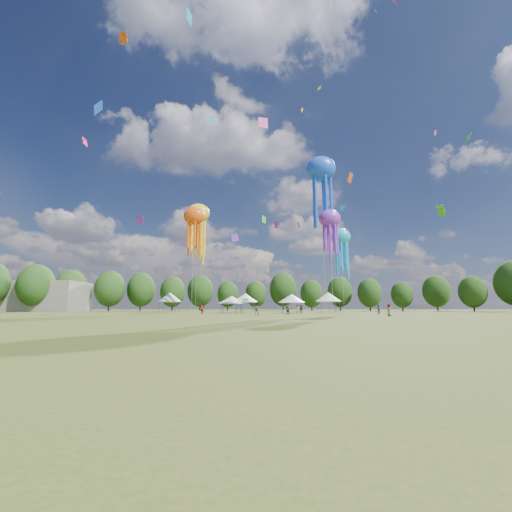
{
  "coord_description": "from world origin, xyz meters",
  "views": [
    {
      "loc": [
        -3.44,
        -15.08,
        1.2
      ],
      "look_at": [
        -3.78,
        15.0,
        6.0
      ],
      "focal_mm": 22.49,
      "sensor_mm": 36.0,
      "label": 1
    }
  ],
  "objects": [
    {
      "name": "spectators_far",
      "position": [
        2.52,
        43.81,
        0.85
      ],
      "size": [
        33.85,
        27.3,
        1.83
      ],
      "color": "gray",
      "rests_on": "ground"
    },
    {
      "name": "small_kites",
      "position": [
        1.26,
        40.94,
        29.66
      ],
      "size": [
        68.7,
        59.42,
        41.88
      ],
      "color": "#FA500F",
      "rests_on": "ground"
    },
    {
      "name": "treeline",
      "position": [
        -3.87,
        62.51,
        6.54
      ],
      "size": [
        201.57,
        95.24,
        13.43
      ],
      "color": "#38281C",
      "rests_on": "ground"
    },
    {
      "name": "festival_tents",
      "position": [
        -3.6,
        53.88,
        3.11
      ],
      "size": [
        39.25,
        9.96,
        4.41
      ],
      "color": "#47474C",
      "rests_on": "ground"
    },
    {
      "name": "hangar",
      "position": [
        -72.0,
        72.0,
        4.0
      ],
      "size": [
        40.0,
        12.0,
        8.0
      ],
      "primitive_type": "cube",
      "color": "gray",
      "rests_on": "ground"
    },
    {
      "name": "ground",
      "position": [
        0.0,
        0.0,
        0.0
      ],
      "size": [
        300.0,
        300.0,
        0.0
      ],
      "primitive_type": "plane",
      "color": "#384416",
      "rests_on": "ground"
    },
    {
      "name": "spectator_near",
      "position": [
        -3.94,
        35.38,
        0.9
      ],
      "size": [
        0.94,
        0.77,
        1.79
      ],
      "primitive_type": "imported",
      "rotation": [
        0.0,
        0.0,
        3.03
      ],
      "color": "gray",
      "rests_on": "ground"
    },
    {
      "name": "show_kites",
      "position": [
        -2.2,
        39.63,
        18.01
      ],
      "size": [
        30.33,
        25.37,
        27.33
      ],
      "color": "#FA500F",
      "rests_on": "ground"
    }
  ]
}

